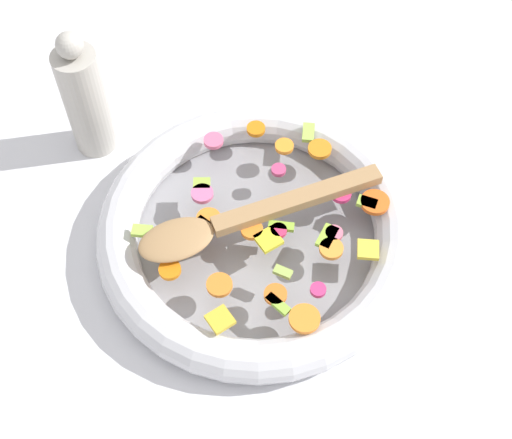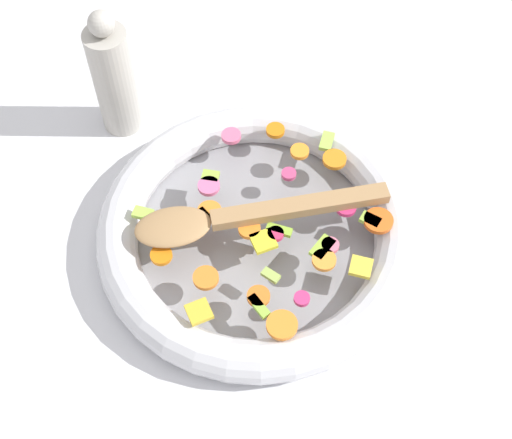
# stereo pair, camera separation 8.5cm
# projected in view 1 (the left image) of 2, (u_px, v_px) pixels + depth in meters

# --- Properties ---
(ground_plane) EXTENTS (4.00, 4.00, 0.00)m
(ground_plane) POSITION_uv_depth(u_px,v_px,m) (256.00, 241.00, 0.89)
(ground_plane) COLOR silver
(skillet) EXTENTS (0.39, 0.39, 0.05)m
(skillet) POSITION_uv_depth(u_px,v_px,m) (256.00, 232.00, 0.87)
(skillet) COLOR gray
(skillet) RESTS_ON ground_plane
(chopped_vegetables) EXTENTS (0.31, 0.31, 0.01)m
(chopped_vegetables) POSITION_uv_depth(u_px,v_px,m) (272.00, 225.00, 0.84)
(chopped_vegetables) COLOR orange
(chopped_vegetables) RESTS_ON skillet
(wooden_spoon) EXTENTS (0.09, 0.31, 0.01)m
(wooden_spoon) POSITION_uv_depth(u_px,v_px,m) (236.00, 220.00, 0.83)
(wooden_spoon) COLOR #A87F51
(wooden_spoon) RESTS_ON chopped_vegetables
(pepper_mill) EXTENTS (0.06, 0.06, 0.19)m
(pepper_mill) POSITION_uv_depth(u_px,v_px,m) (85.00, 99.00, 0.90)
(pepper_mill) COLOR #B2ADA3
(pepper_mill) RESTS_ON ground_plane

